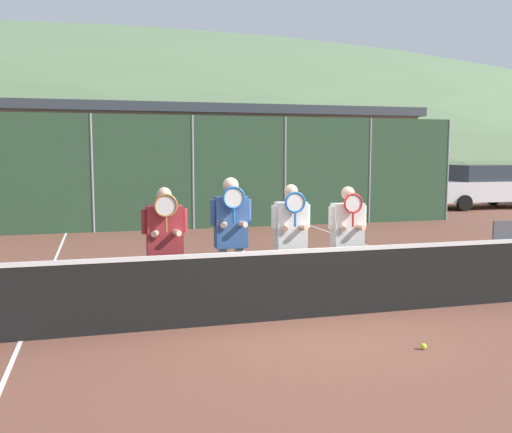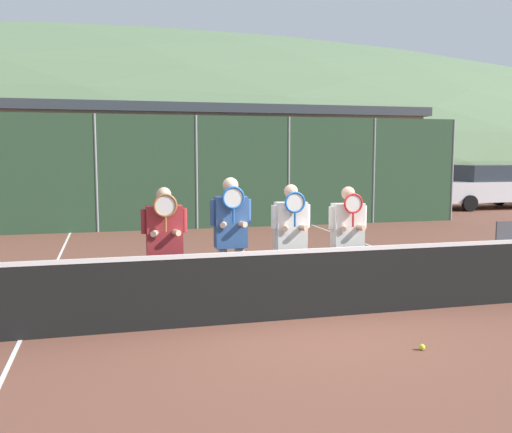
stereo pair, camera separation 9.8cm
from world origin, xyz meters
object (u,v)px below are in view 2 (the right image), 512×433
at_px(player_leftmost, 165,241).
at_px(car_center, 364,186).
at_px(car_far_left, 68,192).
at_px(car_left_of_center, 224,189).
at_px(player_center_left, 231,233).
at_px(car_right_of_center, 486,186).
at_px(player_center_right, 291,236).
at_px(tennis_ball_on_court, 422,347).
at_px(player_rightmost, 348,236).

xyz_separation_m(player_leftmost, car_center, (8.45, 11.93, -0.07)).
relative_size(car_far_left, car_left_of_center, 1.08).
relative_size(player_leftmost, car_left_of_center, 0.39).
distance_m(player_center_left, car_left_of_center, 12.37).
bearing_deg(car_right_of_center, car_far_left, 178.28).
distance_m(player_leftmost, player_center_left, 0.90).
xyz_separation_m(player_leftmost, player_center_right, (1.73, -0.01, -0.00)).
xyz_separation_m(player_leftmost, car_left_of_center, (3.22, 12.21, -0.11)).
xyz_separation_m(player_leftmost, tennis_ball_on_court, (2.60, -2.02, -0.98)).
xyz_separation_m(player_leftmost, player_rightmost, (2.56, -0.04, -0.02)).
bearing_deg(car_center, player_rightmost, -116.16).
distance_m(player_center_left, car_right_of_center, 17.29).
xyz_separation_m(player_rightmost, car_right_of_center, (11.01, 11.85, -0.12)).
xyz_separation_m(car_center, tennis_ball_on_court, (-5.85, -13.95, -0.90)).
height_order(player_leftmost, player_center_right, player_center_right).
bearing_deg(player_center_left, car_left_of_center, 79.17).
height_order(player_center_right, car_left_of_center, car_left_of_center).
relative_size(player_center_left, car_far_left, 0.39).
height_order(player_center_left, car_far_left, player_center_left).
bearing_deg(car_right_of_center, car_center, 178.64).
height_order(player_center_left, player_center_right, player_center_left).
bearing_deg(player_rightmost, player_center_right, 178.24).
distance_m(player_leftmost, player_rightmost, 2.56).
relative_size(player_leftmost, player_center_right, 0.99).
bearing_deg(car_center, car_right_of_center, -1.36).
bearing_deg(player_center_left, tennis_ball_on_court, -50.65).
distance_m(car_left_of_center, tennis_ball_on_court, 14.26).
xyz_separation_m(player_center_left, car_center, (7.55, 11.88, -0.14)).
xyz_separation_m(car_left_of_center, tennis_ball_on_court, (-0.62, -14.22, -0.87)).
relative_size(player_center_left, car_left_of_center, 0.42).
xyz_separation_m(player_center_left, car_right_of_center, (12.67, 11.75, -0.21)).
height_order(player_rightmost, car_left_of_center, car_left_of_center).
bearing_deg(car_left_of_center, tennis_ball_on_court, -92.50).
bearing_deg(player_rightmost, car_left_of_center, 86.93).
bearing_deg(car_far_left, player_rightmost, -69.72).
height_order(car_left_of_center, car_right_of_center, car_left_of_center).
bearing_deg(tennis_ball_on_court, player_center_right, 113.48).
distance_m(car_center, tennis_ball_on_court, 15.15).
bearing_deg(car_right_of_center, tennis_ball_on_court, -128.42).
height_order(player_rightmost, car_far_left, player_rightmost).
height_order(player_leftmost, car_center, car_center).
bearing_deg(car_far_left, car_right_of_center, -1.72).
distance_m(player_rightmost, tennis_ball_on_court, 2.20).
bearing_deg(car_left_of_center, player_leftmost, -104.78).
height_order(player_rightmost, car_center, car_center).
distance_m(player_center_left, car_center, 14.07).
distance_m(player_center_right, car_far_left, 12.84).
relative_size(player_rightmost, car_right_of_center, 0.40).
xyz_separation_m(player_center_left, car_left_of_center, (2.32, 12.15, -0.18)).
bearing_deg(player_rightmost, car_center, 63.84).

